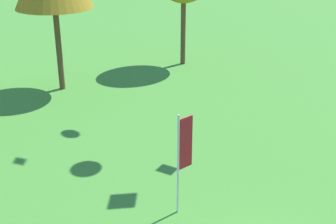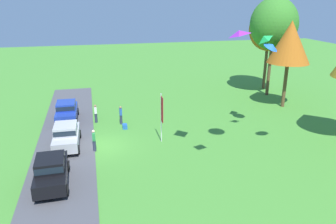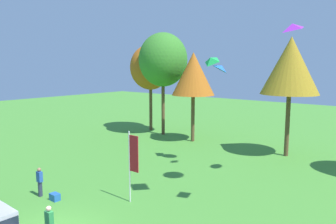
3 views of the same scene
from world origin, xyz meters
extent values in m
plane|color=#478E33|center=(0.00, 0.00, 0.00)|extent=(120.00, 120.00, 0.00)
cube|color=#4C4C51|center=(0.00, -2.76, 0.03)|extent=(36.00, 4.40, 0.06)
cube|color=#1E389E|center=(-6.43, -2.87, 0.80)|extent=(4.42, 1.86, 0.80)
cube|color=#1E389E|center=(-6.33, -2.88, 1.55)|extent=(2.02, 1.67, 0.70)
cube|color=#19232D|center=(-6.33, -2.88, 1.55)|extent=(2.06, 1.63, 0.38)
cylinder|color=black|center=(-7.93, -3.71, 0.40)|extent=(0.68, 0.25, 0.68)
cylinder|color=black|center=(-7.91, -2.00, 0.40)|extent=(0.68, 0.25, 0.68)
cylinder|color=black|center=(-4.94, -3.75, 0.40)|extent=(0.68, 0.25, 0.68)
cylinder|color=black|center=(-4.92, -2.04, 0.40)|extent=(0.68, 0.25, 0.68)
cube|color=#B7B7BC|center=(-0.55, -2.59, 0.80)|extent=(4.44, 1.89, 0.80)
cube|color=#B7B7BC|center=(-0.45, -2.59, 1.55)|extent=(2.03, 1.68, 0.70)
cube|color=#19232D|center=(-0.45, -2.59, 1.55)|extent=(2.07, 1.65, 0.38)
cylinder|color=black|center=(-2.06, -3.42, 0.40)|extent=(0.68, 0.25, 0.68)
cylinder|color=black|center=(-2.03, -1.71, 0.40)|extent=(0.68, 0.25, 0.68)
cylinder|color=black|center=(0.93, -3.48, 0.40)|extent=(0.68, 0.25, 0.68)
cylinder|color=black|center=(0.96, -1.77, 0.40)|extent=(0.68, 0.25, 0.68)
cube|color=black|center=(4.87, -3.20, 0.80)|extent=(4.45, 1.92, 0.80)
cube|color=black|center=(4.97, -3.19, 1.55)|extent=(2.04, 1.69, 0.70)
cube|color=#19232D|center=(4.97, -3.19, 1.55)|extent=(2.08, 1.66, 0.38)
cylinder|color=black|center=(3.40, -4.09, 0.40)|extent=(0.69, 0.26, 0.68)
cylinder|color=black|center=(3.35, -2.38, 0.40)|extent=(0.69, 0.26, 0.68)
cylinder|color=black|center=(6.39, -4.01, 0.40)|extent=(0.69, 0.26, 0.68)
cylinder|color=black|center=(6.34, -2.30, 0.40)|extent=(0.69, 0.26, 0.68)
cylinder|color=#2D334C|center=(-5.46, -0.27, 0.44)|extent=(0.24, 0.24, 0.88)
cube|color=white|center=(-5.46, -0.27, 1.18)|extent=(0.36, 0.22, 0.60)
sphere|color=#9E7051|center=(-5.46, -0.27, 1.60)|extent=(0.22, 0.22, 0.22)
cylinder|color=#2D334C|center=(0.65, -0.57, 0.44)|extent=(0.24, 0.24, 0.88)
cube|color=#2D8E47|center=(0.65, -0.57, 1.18)|extent=(0.36, 0.22, 0.60)
sphere|color=beige|center=(0.65, -0.57, 1.60)|extent=(0.22, 0.22, 0.22)
cylinder|color=#2D334C|center=(-4.50, 1.93, 0.44)|extent=(0.24, 0.24, 0.88)
cube|color=#2851AD|center=(-4.50, 1.93, 1.18)|extent=(0.36, 0.22, 0.60)
sphere|color=#9E7051|center=(-4.50, 1.93, 1.60)|extent=(0.22, 0.22, 0.22)
cylinder|color=brown|center=(-12.89, 20.81, 2.62)|extent=(0.36, 0.36, 5.24)
ellipsoid|color=#B25B19|center=(-12.89, 20.81, 7.36)|extent=(4.72, 4.72, 5.19)
cylinder|color=brown|center=(-10.09, 19.72, 2.91)|extent=(0.36, 0.36, 5.82)
ellipsoid|color=#387F28|center=(-10.09, 19.72, 8.17)|extent=(5.23, 5.23, 5.76)
cylinder|color=brown|center=(-5.70, 19.09, 2.33)|extent=(0.36, 0.36, 4.65)
cone|color=#B25B19|center=(-5.70, 19.09, 6.75)|extent=(4.19, 4.19, 4.19)
cylinder|color=silver|center=(0.10, 4.67, 2.01)|extent=(0.08, 0.08, 4.01)
cube|color=red|center=(0.45, 4.67, 2.81)|extent=(0.64, 0.04, 2.01)
cube|color=blue|center=(-3.33, 2.13, 0.20)|extent=(0.56, 0.40, 0.40)
cone|color=blue|center=(0.73, 13.26, 7.41)|extent=(1.63, 1.63, 0.82)
pyramid|color=purple|center=(7.72, 7.14, 9.18)|extent=(1.10, 1.15, 0.48)
pyramid|color=green|center=(0.10, 12.86, 7.92)|extent=(1.14, 1.11, 0.80)
camera|label=1|loc=(-9.89, -6.32, 10.45)|focal=50.00mm
camera|label=2|loc=(23.58, -0.37, 10.88)|focal=35.00mm
camera|label=3|loc=(12.71, -7.48, 7.51)|focal=35.00mm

